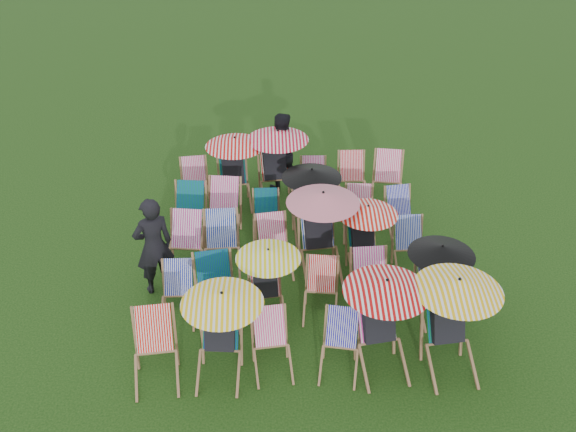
{
  "coord_description": "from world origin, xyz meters",
  "views": [
    {
      "loc": [
        -0.47,
        -8.77,
        6.83
      ],
      "look_at": [
        -0.13,
        0.37,
        0.9
      ],
      "focal_mm": 40.0,
      "sensor_mm": 36.0,
      "label": 1
    }
  ],
  "objects_px": {
    "deckchair_5": "(452,324)",
    "deckchair_29": "(387,180)",
    "person_left": "(154,246)",
    "deckchair_0": "(155,352)",
    "person_rear": "(280,152)"
  },
  "relations": [
    {
      "from": "deckchair_0",
      "to": "person_rear",
      "type": "distance_m",
      "value": 5.55
    },
    {
      "from": "deckchair_5",
      "to": "deckchair_29",
      "type": "bearing_deg",
      "value": 84.48
    },
    {
      "from": "deckchair_29",
      "to": "deckchair_5",
      "type": "bearing_deg",
      "value": -78.72
    },
    {
      "from": "person_left",
      "to": "deckchair_5",
      "type": "bearing_deg",
      "value": 131.05
    },
    {
      "from": "deckchair_29",
      "to": "person_left",
      "type": "height_order",
      "value": "person_left"
    },
    {
      "from": "deckchair_0",
      "to": "person_rear",
      "type": "height_order",
      "value": "person_rear"
    },
    {
      "from": "deckchair_0",
      "to": "person_left",
      "type": "relative_size",
      "value": 0.55
    },
    {
      "from": "deckchair_5",
      "to": "deckchair_29",
      "type": "xyz_separation_m",
      "value": [
        -0.11,
        4.52,
        -0.29
      ]
    },
    {
      "from": "person_rear",
      "to": "person_left",
      "type": "bearing_deg",
      "value": 56.55
    },
    {
      "from": "deckchair_0",
      "to": "person_left",
      "type": "bearing_deg",
      "value": 90.75
    },
    {
      "from": "person_left",
      "to": "deckchair_29",
      "type": "bearing_deg",
      "value": -173.62
    },
    {
      "from": "deckchair_29",
      "to": "deckchair_0",
      "type": "bearing_deg",
      "value": -121.05
    },
    {
      "from": "deckchair_5",
      "to": "deckchair_29",
      "type": "relative_size",
      "value": 1.5
    },
    {
      "from": "deckchair_0",
      "to": "deckchair_5",
      "type": "relative_size",
      "value": 0.66
    },
    {
      "from": "deckchair_29",
      "to": "person_left",
      "type": "xyz_separation_m",
      "value": [
        -4.23,
        -2.66,
        0.39
      ]
    }
  ]
}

